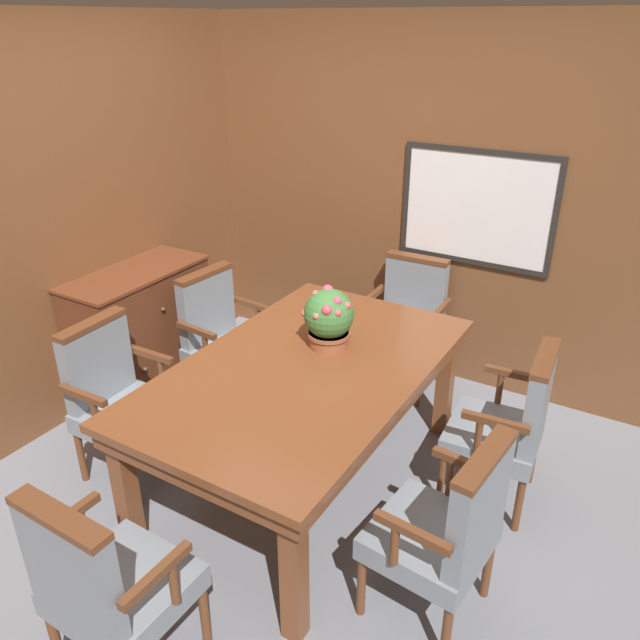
# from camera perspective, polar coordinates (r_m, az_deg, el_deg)

# --- Properties ---
(ground_plane) EXTENTS (14.00, 14.00, 0.00)m
(ground_plane) POSITION_cam_1_polar(r_m,az_deg,el_deg) (3.61, -5.00, -15.72)
(ground_plane) COLOR gray
(wall_back) EXTENTS (7.20, 0.08, 2.45)m
(wall_back) POSITION_cam_1_polar(r_m,az_deg,el_deg) (4.43, 8.28, 10.39)
(wall_back) COLOR brown
(wall_back) RESTS_ON ground_plane
(wall_left) EXTENTS (0.06, 7.20, 2.45)m
(wall_left) POSITION_cam_1_polar(r_m,az_deg,el_deg) (4.04, -24.36, 6.80)
(wall_left) COLOR brown
(wall_left) RESTS_ON ground_plane
(dining_table) EXTENTS (1.17, 1.92, 0.76)m
(dining_table) POSITION_cam_1_polar(r_m,az_deg,el_deg) (3.29, -1.35, -5.55)
(dining_table) COLOR brown
(dining_table) RESTS_ON ground_plane
(chair_right_far) EXTENTS (0.50, 0.55, 0.92)m
(chair_right_far) POSITION_cam_1_polar(r_m,az_deg,el_deg) (3.43, 16.94, -8.97)
(chair_right_far) COLOR brown
(chair_right_far) RESTS_ON ground_plane
(chair_head_near) EXTENTS (0.54, 0.48, 0.92)m
(chair_head_near) POSITION_cam_1_polar(r_m,az_deg,el_deg) (2.64, -19.01, -21.72)
(chair_head_near) COLOR brown
(chair_head_near) RESTS_ON ground_plane
(chair_right_near) EXTENTS (0.51, 0.56, 0.92)m
(chair_right_near) POSITION_cam_1_polar(r_m,az_deg,el_deg) (2.76, 11.55, -18.09)
(chair_right_near) COLOR brown
(chair_right_near) RESTS_ON ground_plane
(chair_left_near) EXTENTS (0.48, 0.54, 0.92)m
(chair_left_near) POSITION_cam_1_polar(r_m,az_deg,el_deg) (3.68, -18.05, -6.54)
(chair_left_near) COLOR brown
(chair_left_near) RESTS_ON ground_plane
(chair_head_far) EXTENTS (0.54, 0.48, 0.92)m
(chair_head_far) POSITION_cam_1_polar(r_m,az_deg,el_deg) (4.40, 8.02, 0.10)
(chair_head_far) COLOR brown
(chair_head_far) RESTS_ON ground_plane
(chair_left_far) EXTENTS (0.51, 0.56, 0.92)m
(chair_left_far) POSITION_cam_1_polar(r_m,az_deg,el_deg) (4.18, -8.99, -1.39)
(chair_left_far) COLOR brown
(chair_left_far) RESTS_ON ground_plane
(potted_plant) EXTENTS (0.27, 0.28, 0.35)m
(potted_plant) POSITION_cam_1_polar(r_m,az_deg,el_deg) (3.36, 0.81, 0.19)
(potted_plant) COLOR #9E5638
(potted_plant) RESTS_ON dining_table
(sideboard_cabinet) EXTENTS (0.46, 0.97, 0.92)m
(sideboard_cabinet) POSITION_cam_1_polar(r_m,az_deg,el_deg) (4.39, -15.90, -1.26)
(sideboard_cabinet) COLOR brown
(sideboard_cabinet) RESTS_ON ground_plane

